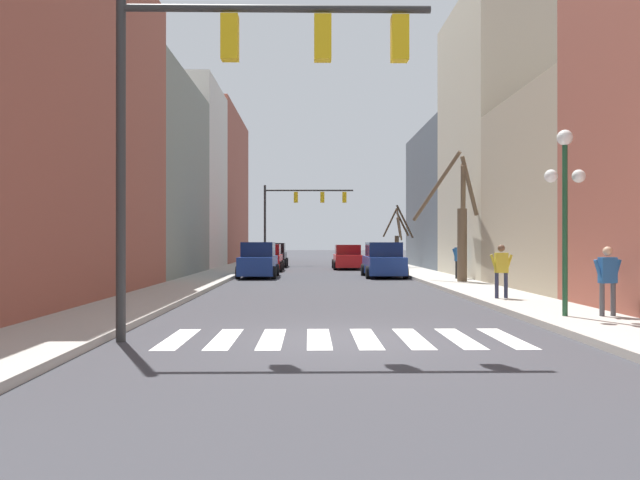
{
  "coord_description": "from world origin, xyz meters",
  "views": [
    {
      "loc": [
        -0.63,
        -11.88,
        1.87
      ],
      "look_at": [
        -0.03,
        23.99,
        1.94
      ],
      "focal_mm": 35.0,
      "sensor_mm": 36.0,
      "label": 1
    }
  ],
  "objects_px": {
    "street_lamp_right_corner": "(565,184)",
    "pedestrian_near_right_corner": "(459,257)",
    "car_driving_toward_lane": "(383,261)",
    "street_tree_right_mid": "(460,223)",
    "car_driving_away_lane": "(268,258)",
    "car_at_intersection": "(348,258)",
    "car_parked_right_mid": "(273,256)",
    "pedestrian_on_right_sidewalk": "(608,275)",
    "car_parked_left_mid": "(258,261)",
    "traffic_signal_far": "(298,206)",
    "traffic_signal_near": "(233,81)",
    "street_tree_right_near": "(398,238)",
    "pedestrian_crossing_street": "(501,266)"
  },
  "relations": [
    {
      "from": "car_parked_right_mid",
      "to": "car_driving_toward_lane",
      "type": "bearing_deg",
      "value": -153.5
    },
    {
      "from": "car_parked_right_mid",
      "to": "pedestrian_crossing_street",
      "type": "relative_size",
      "value": 2.79
    },
    {
      "from": "car_at_intersection",
      "to": "street_lamp_right_corner",
      "type": "bearing_deg",
      "value": -173.08
    },
    {
      "from": "car_parked_left_mid",
      "to": "car_parked_right_mid",
      "type": "relative_size",
      "value": 1.08
    },
    {
      "from": "traffic_signal_far",
      "to": "pedestrian_on_right_sidewalk",
      "type": "height_order",
      "value": "traffic_signal_far"
    },
    {
      "from": "pedestrian_crossing_street",
      "to": "street_lamp_right_corner",
      "type": "bearing_deg",
      "value": 90.8
    },
    {
      "from": "car_driving_away_lane",
      "to": "car_at_intersection",
      "type": "bearing_deg",
      "value": -66.16
    },
    {
      "from": "street_lamp_right_corner",
      "to": "pedestrian_on_right_sidewalk",
      "type": "distance_m",
      "value": 2.3
    },
    {
      "from": "traffic_signal_near",
      "to": "car_driving_away_lane",
      "type": "distance_m",
      "value": 28.04
    },
    {
      "from": "car_driving_toward_lane",
      "to": "street_tree_right_near",
      "type": "bearing_deg",
      "value": -12.45
    },
    {
      "from": "car_driving_away_lane",
      "to": "car_parked_left_mid",
      "type": "relative_size",
      "value": 0.91
    },
    {
      "from": "traffic_signal_near",
      "to": "car_driving_toward_lane",
      "type": "bearing_deg",
      "value": 75.71
    },
    {
      "from": "car_at_intersection",
      "to": "pedestrian_near_right_corner",
      "type": "height_order",
      "value": "pedestrian_near_right_corner"
    },
    {
      "from": "car_at_intersection",
      "to": "pedestrian_near_right_corner",
      "type": "relative_size",
      "value": 2.51
    },
    {
      "from": "car_parked_right_mid",
      "to": "car_at_intersection",
      "type": "height_order",
      "value": "car_parked_right_mid"
    },
    {
      "from": "car_parked_left_mid",
      "to": "pedestrian_near_right_corner",
      "type": "bearing_deg",
      "value": -111.97
    },
    {
      "from": "car_parked_left_mid",
      "to": "pedestrian_crossing_street",
      "type": "distance_m",
      "value": 16.0
    },
    {
      "from": "car_parked_left_mid",
      "to": "car_parked_right_mid",
      "type": "xyz_separation_m",
      "value": [
        0.02,
        13.07,
        -0.03
      ]
    },
    {
      "from": "car_parked_left_mid",
      "to": "car_at_intersection",
      "type": "height_order",
      "value": "car_parked_left_mid"
    },
    {
      "from": "car_driving_toward_lane",
      "to": "street_tree_right_mid",
      "type": "bearing_deg",
      "value": -154.51
    },
    {
      "from": "pedestrian_crossing_street",
      "to": "pedestrian_on_right_sidewalk",
      "type": "bearing_deg",
      "value": 102.95
    },
    {
      "from": "car_parked_right_mid",
      "to": "street_tree_right_mid",
      "type": "distance_m",
      "value": 20.74
    },
    {
      "from": "car_at_intersection",
      "to": "traffic_signal_far",
      "type": "bearing_deg",
      "value": 25.1
    },
    {
      "from": "car_driving_away_lane",
      "to": "car_parked_right_mid",
      "type": "height_order",
      "value": "car_parked_right_mid"
    },
    {
      "from": "street_lamp_right_corner",
      "to": "pedestrian_near_right_corner",
      "type": "distance_m",
      "value": 14.39
    },
    {
      "from": "pedestrian_on_right_sidewalk",
      "to": "pedestrian_near_right_corner",
      "type": "relative_size",
      "value": 0.94
    },
    {
      "from": "street_lamp_right_corner",
      "to": "pedestrian_near_right_corner",
      "type": "height_order",
      "value": "street_lamp_right_corner"
    },
    {
      "from": "car_parked_left_mid",
      "to": "pedestrian_on_right_sidewalk",
      "type": "bearing_deg",
      "value": -152.31
    },
    {
      "from": "traffic_signal_near",
      "to": "car_driving_away_lane",
      "type": "height_order",
      "value": "traffic_signal_near"
    },
    {
      "from": "traffic_signal_far",
      "to": "car_driving_away_lane",
      "type": "xyz_separation_m",
      "value": [
        -1.74,
        -9.69,
        -3.89
      ]
    },
    {
      "from": "car_at_intersection",
      "to": "car_driving_toward_lane",
      "type": "height_order",
      "value": "car_driving_toward_lane"
    },
    {
      "from": "street_tree_right_near",
      "to": "car_driving_away_lane",
      "type": "bearing_deg",
      "value": -162.14
    },
    {
      "from": "car_at_intersection",
      "to": "car_parked_left_mid",
      "type": "bearing_deg",
      "value": 151.04
    },
    {
      "from": "traffic_signal_near",
      "to": "car_driving_toward_lane",
      "type": "relative_size",
      "value": 1.44
    },
    {
      "from": "traffic_signal_near",
      "to": "street_tree_right_mid",
      "type": "relative_size",
      "value": 1.18
    },
    {
      "from": "car_parked_right_mid",
      "to": "pedestrian_on_right_sidewalk",
      "type": "bearing_deg",
      "value": -163.09
    },
    {
      "from": "street_lamp_right_corner",
      "to": "car_at_intersection",
      "type": "height_order",
      "value": "street_lamp_right_corner"
    },
    {
      "from": "car_driving_away_lane",
      "to": "car_at_intersection",
      "type": "height_order",
      "value": "car_driving_away_lane"
    },
    {
      "from": "street_tree_right_mid",
      "to": "street_tree_right_near",
      "type": "xyz_separation_m",
      "value": [
        -0.48,
        15.33,
        -0.58
      ]
    },
    {
      "from": "car_driving_away_lane",
      "to": "street_tree_right_mid",
      "type": "height_order",
      "value": "street_tree_right_mid"
    },
    {
      "from": "traffic_signal_far",
      "to": "car_parked_left_mid",
      "type": "xyz_separation_m",
      "value": [
        -1.73,
        -16.77,
        -3.84
      ]
    },
    {
      "from": "car_driving_away_lane",
      "to": "car_parked_right_mid",
      "type": "distance_m",
      "value": 5.99
    },
    {
      "from": "traffic_signal_far",
      "to": "car_parked_left_mid",
      "type": "relative_size",
      "value": 1.44
    },
    {
      "from": "car_parked_left_mid",
      "to": "pedestrian_near_right_corner",
      "type": "distance_m",
      "value": 10.27
    },
    {
      "from": "street_tree_right_mid",
      "to": "traffic_signal_far",
      "type": "bearing_deg",
      "value": 108.43
    },
    {
      "from": "car_parked_left_mid",
      "to": "street_tree_right_near",
      "type": "height_order",
      "value": "street_tree_right_near"
    },
    {
      "from": "car_driving_away_lane",
      "to": "pedestrian_crossing_street",
      "type": "xyz_separation_m",
      "value": [
        8.44,
        -20.68,
        0.32
      ]
    },
    {
      "from": "car_driving_toward_lane",
      "to": "pedestrian_on_right_sidewalk",
      "type": "xyz_separation_m",
      "value": [
        3.0,
        -18.17,
        0.25
      ]
    },
    {
      "from": "car_driving_away_lane",
      "to": "car_at_intersection",
      "type": "relative_size",
      "value": 1.04
    },
    {
      "from": "car_driving_toward_lane",
      "to": "pedestrian_on_right_sidewalk",
      "type": "height_order",
      "value": "car_driving_toward_lane"
    }
  ]
}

